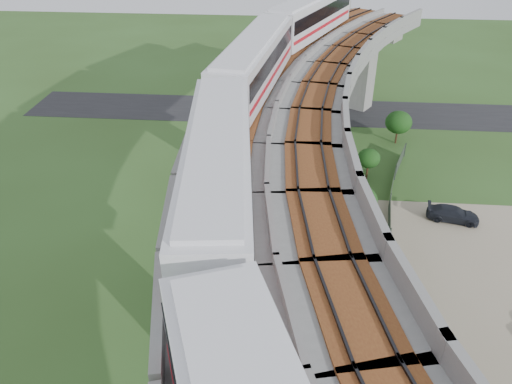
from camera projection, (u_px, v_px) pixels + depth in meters
The scene contains 12 objects.
ground at pixel (267, 283), 33.48m from camera, with size 160.00×160.00×0.00m, color #324E1F.
dirt_lot at pixel (491, 317), 30.80m from camera, with size 18.00×26.00×0.04m, color gray.
asphalt_road at pixel (283, 111), 58.91m from camera, with size 60.00×8.00×0.03m, color #232326.
viaduct at pixel (336, 167), 28.46m from camera, with size 19.58×73.98×11.40m.
metro_train at pixel (277, 111), 27.10m from camera, with size 10.65×61.34×3.64m.
fence at pixel (417, 282), 32.41m from camera, with size 3.87×38.73×1.50m.
tree_0 at pixel (399, 122), 50.39m from camera, with size 2.67×2.67×3.45m.
tree_1 at pixel (369, 158), 44.22m from camera, with size 2.02×2.02×2.96m.
tree_2 at pixel (358, 201), 38.67m from camera, with size 2.97×2.97×3.16m.
tree_3 at pixel (363, 250), 33.77m from camera, with size 1.88×1.88×2.51m.
tree_4 at pixel (381, 329), 27.61m from camera, with size 2.82×2.82×3.02m.
car_dark at pixel (453, 214), 39.38m from camera, with size 1.63×4.01×1.16m, color black.
Camera 1 is at (1.32, -25.26, 22.79)m, focal length 35.00 mm.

